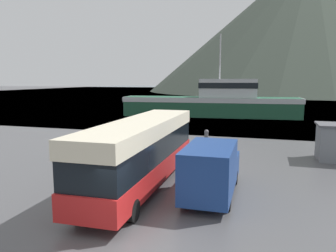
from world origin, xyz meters
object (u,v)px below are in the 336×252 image
Objects in this scene: tour_bus at (142,150)px; storage_bin at (86,148)px; delivery_van at (212,169)px; small_boat at (152,106)px; fishing_boat at (213,102)px.

tour_bus is 7.41m from storage_bin.
delivery_van is (3.62, -0.42, -0.58)m from tour_bus.
tour_bus is 1.63× the size of small_boat.
storage_bin is (-5.88, 4.36, -1.16)m from tour_bus.
storage_bin is at bearing 166.09° from fishing_boat.
tour_bus is at bearing -36.55° from storage_bin.
storage_bin is at bearing 142.06° from tour_bus.
fishing_boat is at bearing 98.20° from delivery_van.
storage_bin is 0.20× the size of small_boat.
delivery_van is 0.82× the size of small_boat.
fishing_boat is (-5.20, 33.05, 0.78)m from delivery_van.
delivery_van reaches higher than small_boat.
tour_bus is 45.17m from small_boat.
delivery_van is 46.84m from small_boat.
tour_bus is 1.98× the size of delivery_van.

